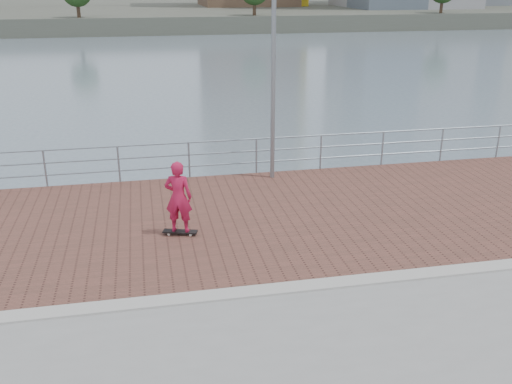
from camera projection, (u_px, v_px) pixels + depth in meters
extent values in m
plane|color=slate|center=(275.00, 376.00, 11.69)|extent=(400.00, 400.00, 0.00)
cube|color=brown|center=(243.00, 218.00, 14.29)|extent=(40.00, 6.80, 0.02)
cube|color=#B7B5AD|center=(277.00, 289.00, 10.98)|extent=(40.00, 0.40, 0.06)
cube|color=#4C5142|center=(146.00, 10.00, 123.63)|extent=(320.00, 95.00, 2.50)
cylinder|color=#8C9EA8|center=(45.00, 169.00, 16.26)|extent=(0.06, 0.06, 1.10)
cylinder|color=#8C9EA8|center=(119.00, 164.00, 16.64)|extent=(0.06, 0.06, 1.10)
cylinder|color=#8C9EA8|center=(189.00, 160.00, 17.02)|extent=(0.06, 0.06, 1.10)
cylinder|color=#8C9EA8|center=(256.00, 156.00, 17.41)|extent=(0.06, 0.06, 1.10)
cylinder|color=#8C9EA8|center=(321.00, 152.00, 17.79)|extent=(0.06, 0.06, 1.10)
cylinder|color=#8C9EA8|center=(382.00, 149.00, 18.17)|extent=(0.06, 0.06, 1.10)
cylinder|color=#8C9EA8|center=(441.00, 145.00, 18.56)|extent=(0.06, 0.06, 1.10)
cylinder|color=#8C9EA8|center=(498.00, 142.00, 18.94)|extent=(0.06, 0.06, 1.10)
cylinder|color=#8C9EA8|center=(223.00, 141.00, 17.02)|extent=(39.00, 0.05, 0.05)
cylinder|color=#8C9EA8|center=(223.00, 153.00, 17.15)|extent=(39.00, 0.05, 0.05)
cylinder|color=#8C9EA8|center=(223.00, 164.00, 17.28)|extent=(39.00, 0.05, 0.05)
cylinder|color=gray|center=(273.00, 67.00, 16.06)|extent=(0.13, 0.13, 6.59)
cube|color=black|center=(180.00, 231.00, 13.33)|extent=(0.83, 0.43, 0.03)
cylinder|color=beige|center=(169.00, 234.00, 13.30)|extent=(0.07, 0.06, 0.06)
cylinder|color=beige|center=(190.00, 235.00, 13.25)|extent=(0.07, 0.06, 0.06)
cylinder|color=beige|center=(170.00, 232.00, 13.43)|extent=(0.07, 0.06, 0.06)
cylinder|color=beige|center=(192.00, 232.00, 13.39)|extent=(0.07, 0.06, 0.06)
imported|color=#BE1942|center=(178.00, 197.00, 13.02)|extent=(0.71, 0.57, 1.71)
cylinder|color=#473323|center=(78.00, 5.00, 79.01)|extent=(0.50, 0.50, 3.26)
cylinder|color=#473323|center=(254.00, 4.00, 83.67)|extent=(0.50, 0.50, 3.30)
cylinder|color=#473323|center=(442.00, 2.00, 89.25)|extent=(0.50, 0.50, 3.37)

